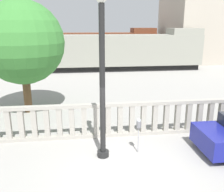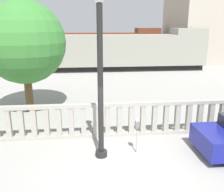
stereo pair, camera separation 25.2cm
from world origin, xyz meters
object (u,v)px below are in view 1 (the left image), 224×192
object	(u,v)px
train_far	(44,46)
tree_left	(22,43)
parking_meter	(139,126)
train_near	(98,52)
lamppost	(102,79)

from	to	relation	value
train_far	tree_left	xyz separation A→B (m)	(1.82, -20.15, 1.81)
parking_meter	tree_left	world-z (taller)	tree_left
parking_meter	tree_left	bearing A→B (deg)	133.59
train_near	train_far	size ratio (longest dim) A/B	0.71
train_near	tree_left	xyz separation A→B (m)	(-4.49, -11.73, 1.75)
train_far	train_near	bearing A→B (deg)	-53.19
lamppost	train_near	bearing A→B (deg)	86.60
lamppost	train_far	bearing A→B (deg)	101.86
lamppost	train_far	size ratio (longest dim) A/B	0.18
lamppost	train_far	distance (m)	25.83
lamppost	tree_left	distance (m)	6.24
train_near	train_far	distance (m)	10.52
tree_left	train_near	bearing A→B (deg)	69.07
lamppost	parking_meter	size ratio (longest dim) A/B	4.12
tree_left	lamppost	bearing A→B (deg)	-55.71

